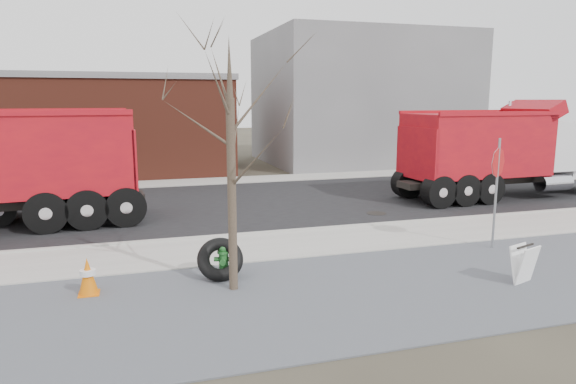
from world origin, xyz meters
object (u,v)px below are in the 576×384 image
object	(u,v)px
fire_hydrant	(224,261)
sandwich_board	(524,264)
stop_sign	(497,175)
dump_truck_red_a	(502,149)
truck_tire	(220,259)

from	to	relation	value
fire_hydrant	sandwich_board	xyz separation A→B (m)	(6.15, -2.39, 0.10)
stop_sign	dump_truck_red_a	xyz separation A→B (m)	(5.24, 6.26, -0.03)
sandwich_board	dump_truck_red_a	xyz separation A→B (m)	(6.40, 8.73, 1.53)
fire_hydrant	truck_tire	size ratio (longest dim) A/B	0.70
sandwich_board	dump_truck_red_a	distance (m)	10.93
fire_hydrant	stop_sign	xyz separation A→B (m)	(7.31, 0.07, 1.66)
truck_tire	sandwich_board	world-z (taller)	truck_tire
fire_hydrant	stop_sign	bearing A→B (deg)	16.88
truck_tire	stop_sign	distance (m)	7.58
fire_hydrant	stop_sign	world-z (taller)	stop_sign
sandwich_board	stop_sign	bearing A→B (deg)	45.94
fire_hydrant	dump_truck_red_a	world-z (taller)	dump_truck_red_a
fire_hydrant	stop_sign	size ratio (longest dim) A/B	0.26
stop_sign	dump_truck_red_a	bearing A→B (deg)	42.47
dump_truck_red_a	truck_tire	bearing A→B (deg)	-155.37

